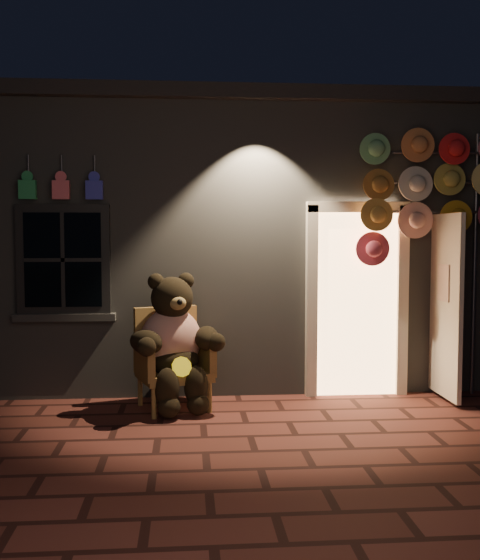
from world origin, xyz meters
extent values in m
plane|color=#592822|center=(0.00, 0.00, 0.00)|extent=(60.00, 60.00, 0.00)
cube|color=slate|center=(0.00, 4.00, 1.65)|extent=(7.00, 5.00, 3.30)
cube|color=black|center=(0.00, 4.00, 3.38)|extent=(7.30, 5.30, 0.16)
cube|color=black|center=(-1.90, 1.46, 1.55)|extent=(1.00, 0.10, 1.20)
cube|color=black|center=(-1.90, 1.43, 1.55)|extent=(0.82, 0.06, 1.02)
cube|color=slate|center=(-1.90, 1.46, 0.92)|extent=(1.10, 0.14, 0.08)
cube|color=#FFBA72|center=(1.35, 1.48, 1.05)|extent=(0.92, 0.10, 2.10)
cube|color=beige|center=(0.83, 1.44, 1.05)|extent=(0.12, 0.12, 2.20)
cube|color=beige|center=(1.87, 1.44, 1.05)|extent=(0.12, 0.12, 2.20)
cube|color=beige|center=(1.35, 1.44, 2.13)|extent=(1.16, 0.12, 0.12)
cube|color=beige|center=(2.25, 1.10, 1.05)|extent=(0.05, 0.80, 2.00)
cube|color=#248648|center=(-2.25, 1.38, 2.30)|extent=(0.18, 0.07, 0.20)
cylinder|color=#59595E|center=(-2.25, 1.44, 2.55)|extent=(0.02, 0.02, 0.25)
cube|color=#D75861|center=(-1.90, 1.38, 2.30)|extent=(0.18, 0.07, 0.20)
cylinder|color=#59595E|center=(-1.90, 1.44, 2.55)|extent=(0.02, 0.02, 0.25)
cube|color=#2E31A1|center=(-1.55, 1.38, 2.30)|extent=(0.18, 0.07, 0.20)
cylinder|color=#59595E|center=(-1.55, 1.44, 2.55)|extent=(0.02, 0.02, 0.25)
cube|color=olive|center=(-0.71, 0.99, 0.36)|extent=(0.85, 0.82, 0.10)
cube|color=olive|center=(-0.80, 1.27, 0.70)|extent=(0.68, 0.29, 0.69)
cube|color=olive|center=(-1.01, 0.87, 0.56)|extent=(0.26, 0.58, 0.39)
cube|color=olive|center=(-0.39, 1.07, 0.56)|extent=(0.26, 0.58, 0.39)
cylinder|color=olive|center=(-0.90, 0.64, 0.16)|extent=(0.05, 0.05, 0.31)
cylinder|color=olive|center=(-0.34, 0.82, 0.16)|extent=(0.05, 0.05, 0.31)
cylinder|color=olive|center=(-1.07, 1.16, 0.16)|extent=(0.05, 0.05, 0.31)
cylinder|color=olive|center=(-0.51, 1.34, 0.16)|extent=(0.05, 0.05, 0.31)
ellipsoid|color=#AD2E12|center=(-0.74, 1.03, 0.72)|extent=(0.77, 0.69, 0.68)
ellipsoid|color=black|center=(-0.71, 0.96, 0.53)|extent=(0.65, 0.60, 0.32)
sphere|color=black|center=(-0.72, 0.99, 1.17)|extent=(0.55, 0.55, 0.44)
sphere|color=black|center=(-0.88, 0.96, 1.34)|extent=(0.17, 0.17, 0.17)
sphere|color=black|center=(-0.58, 1.06, 1.34)|extent=(0.17, 0.17, 0.17)
ellipsoid|color=olive|center=(-0.66, 0.80, 1.13)|extent=(0.20, 0.17, 0.14)
ellipsoid|color=black|center=(-0.98, 0.73, 0.75)|extent=(0.47, 0.50, 0.25)
ellipsoid|color=black|center=(-0.36, 0.94, 0.75)|extent=(0.26, 0.45, 0.25)
ellipsoid|color=black|center=(-0.77, 0.64, 0.30)|extent=(0.25, 0.25, 0.42)
ellipsoid|color=black|center=(-0.48, 0.74, 0.30)|extent=(0.25, 0.25, 0.42)
sphere|color=black|center=(-0.75, 0.59, 0.13)|extent=(0.23, 0.23, 0.23)
sphere|color=black|center=(-0.46, 0.68, 0.13)|extent=(0.23, 0.23, 0.23)
cylinder|color=yellow|center=(-0.62, 0.69, 0.51)|extent=(0.23, 0.15, 0.20)
cylinder|color=#59595E|center=(2.69, 1.38, 1.47)|extent=(0.04, 0.04, 2.95)
cylinder|color=#59595E|center=(2.36, 1.36, 2.73)|extent=(1.31, 0.03, 0.03)
cylinder|color=#59595E|center=(2.36, 1.36, 2.40)|extent=(1.31, 0.03, 0.03)
cylinder|color=#59595E|center=(2.36, 1.36, 2.07)|extent=(1.31, 0.03, 0.03)
cylinder|color=#66A86C|center=(1.50, 1.30, 2.78)|extent=(0.37, 0.11, 0.37)
cylinder|color=#CB7840|center=(1.94, 1.27, 2.78)|extent=(0.37, 0.11, 0.37)
cylinder|color=red|center=(2.37, 1.24, 2.78)|extent=(0.37, 0.11, 0.37)
cylinder|color=#A0692B|center=(1.50, 1.27, 2.40)|extent=(0.37, 0.11, 0.37)
cylinder|color=beige|center=(1.94, 1.24, 2.40)|extent=(0.37, 0.11, 0.37)
cylinder|color=#B0A544|center=(2.37, 1.30, 2.40)|extent=(0.37, 0.11, 0.37)
cylinder|color=gold|center=(1.50, 1.24, 2.02)|extent=(0.37, 0.11, 0.37)
cylinder|color=#E7A491|center=(1.94, 1.30, 2.02)|extent=(0.37, 0.11, 0.37)
cylinder|color=orange|center=(2.37, 1.27, 2.02)|extent=(0.37, 0.11, 0.37)
cylinder|color=#B93E52|center=(1.50, 1.30, 1.64)|extent=(0.37, 0.11, 0.37)
camera|label=1|loc=(-0.57, -5.78, 1.83)|focal=42.00mm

